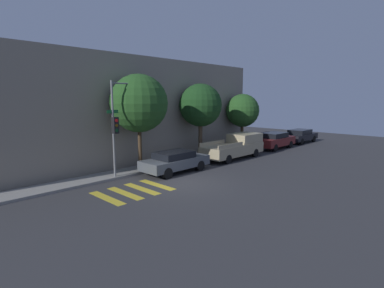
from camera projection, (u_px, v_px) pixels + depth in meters
name	position (u px, v px, depth m)	size (l,w,h in m)	color
ground_plane	(183.00, 183.00, 16.00)	(60.00, 60.00, 0.00)	#333335
sidewalk	(138.00, 170.00, 18.76)	(26.00, 1.67, 0.14)	gray
building_row	(101.00, 111.00, 21.13)	(26.00, 6.00, 7.29)	gray
crosswalk	(134.00, 191.00, 14.69)	(3.40, 2.60, 0.00)	gold
traffic_light_pole	(121.00, 116.00, 16.69)	(2.48, 0.56, 5.48)	slate
sedan_near_corner	(175.00, 161.00, 18.32)	(4.41, 1.82, 1.31)	#4C5156
pickup_truck	(236.00, 146.00, 22.77)	(5.59, 1.95, 1.78)	tan
sedan_middle	(275.00, 140.00, 27.04)	(4.53, 1.82, 1.46)	maroon
sedan_far_end	(300.00, 136.00, 30.79)	(4.70, 1.83, 1.35)	black
tree_near_corner	(139.00, 103.00, 18.33)	(3.57, 3.57, 5.99)	#42301E
tree_midblock	(201.00, 105.00, 22.35)	(3.21, 3.21, 5.61)	brown
tree_far_end	(243.00, 111.00, 26.34)	(2.90, 2.90, 4.90)	#4C3823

